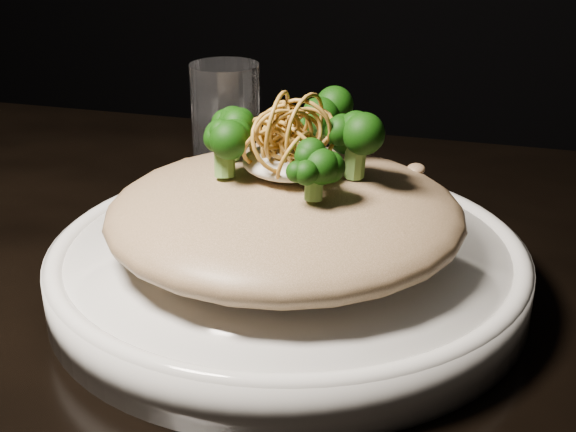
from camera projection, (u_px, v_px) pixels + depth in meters
name	position (u px, v px, depth m)	size (l,w,h in m)	color
table	(239.00, 423.00, 0.54)	(1.10, 0.80, 0.75)	black
plate	(288.00, 269.00, 0.53)	(0.31, 0.31, 0.03)	silver
risotto	(285.00, 213.00, 0.52)	(0.23, 0.23, 0.05)	brown
broccoli	(289.00, 135.00, 0.50)	(0.14, 0.14, 0.05)	black
cheese	(292.00, 161.00, 0.51)	(0.06, 0.06, 0.02)	silver
shallots	(287.00, 118.00, 0.49)	(0.07, 0.07, 0.04)	brown
drinking_glass	(226.00, 124.00, 0.71)	(0.06, 0.06, 0.11)	silver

